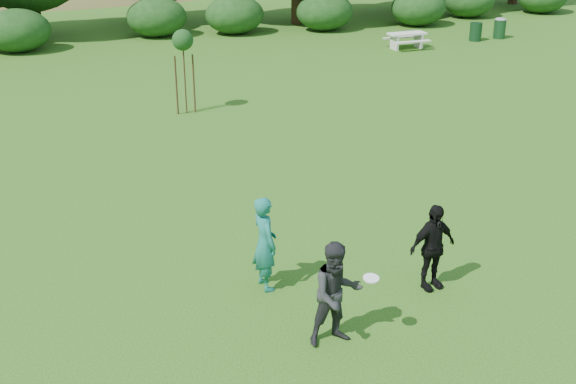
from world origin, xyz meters
The scene contains 10 objects.
ground centered at (0.00, 0.00, 0.00)m, with size 120.00×120.00×0.00m, color #19470C.
player_teal centered at (-1.15, 1.18, 0.94)m, with size 0.69×0.45×1.89m, color #186C61.
player_grey centered at (-0.63, -0.97, 0.93)m, with size 0.91×0.71×1.87m, color #272729.
player_black centered at (1.82, 0.05, 0.87)m, with size 1.02×0.42×1.73m, color black.
trash_can_near centered at (16.52, 20.28, 0.45)m, with size 0.60×0.60×0.90m, color #12341B.
frisbee centered at (-0.12, -1.20, 1.25)m, with size 0.27×0.27×0.06m.
sapling centered at (0.10, 13.11, 2.42)m, with size 0.70×0.70×2.85m.
picnic_table centered at (12.36, 19.82, 0.52)m, with size 1.80×1.48×0.76m.
trash_can_lidded centered at (18.03, 20.39, 0.54)m, with size 0.60×0.60×1.05m.
hillside centered at (-0.56, 68.45, -11.97)m, with size 150.00×72.00×52.00m.
Camera 1 is at (-5.03, -10.37, 7.18)m, focal length 45.00 mm.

